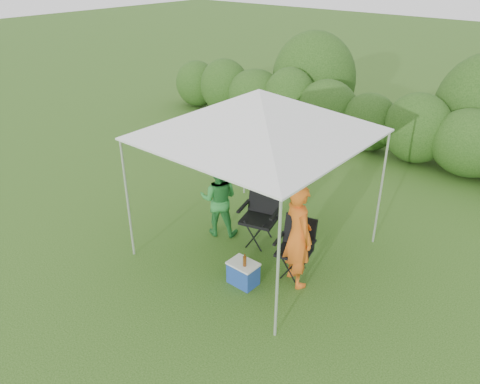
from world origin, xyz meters
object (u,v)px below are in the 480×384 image
Objects in this scene: canopy at (259,113)px; chair_left at (261,210)px; chair_right at (296,243)px; man at (298,235)px; cooler at (243,273)px; woman at (219,199)px.

canopy is 2.92× the size of chair_left.
canopy is at bearing 159.52° from chair_right.
canopy is 2.13m from chair_right.
cooler is (-0.60, -0.57, -0.66)m from man.
cooler is (-0.44, -0.80, -0.34)m from chair_right.
canopy reaches higher than woman.
woman is 3.09× the size of cooler.
woman reaches higher than chair_left.
chair_left reaches higher than chair_right.
man is (1.15, -0.61, 0.25)m from chair_left.
chair_right is 0.66× the size of woman.
chair_left is 1.36m from cooler.
chair_right is at bearing -26.54° from man.
woman is at bearing -173.26° from chair_left.
canopy is 1.96m from man.
chair_left is 0.80m from woman.
cooler is at bearing -63.43° from canopy.
woman is at bearing -177.46° from canopy.
woman is 1.64m from cooler.
woman is (-1.89, 0.30, -0.14)m from man.
man reaches higher than woman.
canopy is at bearing 117.38° from cooler.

